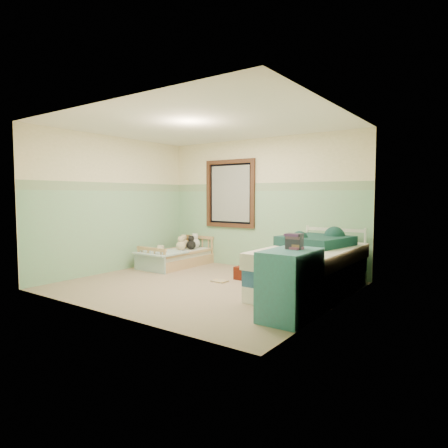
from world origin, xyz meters
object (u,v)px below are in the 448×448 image
Objects in this scene: plush_floor_cream at (161,257)px; red_pillow at (247,273)px; dresser at (290,284)px; toddler_bed_frame at (177,261)px; twin_bed_frame at (310,285)px; plush_floor_tan at (160,261)px; floor_book at (220,281)px.

plush_floor_cream is 2.28m from red_pillow.
dresser is 2.16m from red_pillow.
toddler_bed_frame is 5.60× the size of plush_floor_cream.
plush_floor_cream is 4.18m from dresser.
twin_bed_frame reaches higher than toddler_bed_frame.
dresser is (0.29, -1.26, 0.29)m from twin_bed_frame.
plush_floor_cream is at bearing 155.38° from dresser.
plush_floor_cream reaches higher than plush_floor_tan.
dresser is 2.31× the size of red_pillow.
red_pillow is (-1.24, 0.23, -0.00)m from twin_bed_frame.
plush_floor_tan is at bearing 177.27° from twin_bed_frame.
plush_floor_tan is (0.31, -0.33, -0.01)m from plush_floor_cream.
twin_bed_frame is at bearing -2.73° from plush_floor_tan.
dresser is (3.48, -1.41, 0.28)m from plush_floor_tan.
floor_book is (-0.26, -0.42, -0.10)m from red_pillow.
plush_floor_cream is 1.07× the size of floor_book.
twin_bed_frame is at bearing 9.98° from floor_book.
plush_floor_tan is 1.73m from floor_book.
plush_floor_tan is at bearing 171.70° from floor_book.
plush_floor_cream is 2.12m from floor_book.
floor_book is (-1.50, -0.18, -0.10)m from twin_bed_frame.
plush_floor_tan is 0.98× the size of floor_book.
dresser is at bearing -22.05° from plush_floor_tan.
red_pillow is at bearing 169.29° from twin_bed_frame.
toddler_bed_frame is 3.77m from dresser.
twin_bed_frame is at bearing 103.02° from dresser.
twin_bed_frame is 1.51m from floor_book.
twin_bed_frame is at bearing -7.78° from plush_floor_cream.
toddler_bed_frame is at bearing 159.58° from floor_book.
toddler_bed_frame is 0.46m from plush_floor_cream.
plush_floor_cream is at bearing 133.38° from plush_floor_tan.
plush_floor_tan is 0.70× the size of red_pillow.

